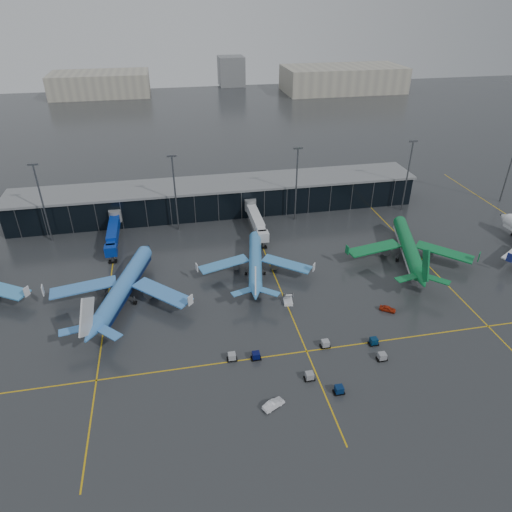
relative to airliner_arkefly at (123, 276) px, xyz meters
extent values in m
plane|color=#282B2D|center=(30.19, -13.23, -6.83)|extent=(600.00, 600.00, 0.00)
cube|color=black|center=(30.19, 48.77, -1.83)|extent=(140.00, 16.00, 10.00)
cube|color=slate|center=(30.19, 48.77, 3.47)|extent=(142.00, 17.00, 0.80)
cylinder|color=#595B60|center=(-4.81, 40.27, -1.63)|extent=(4.00, 4.00, 4.00)
cube|color=navy|center=(-4.81, 26.77, -2.43)|extent=(3.00, 24.00, 3.00)
cylinder|color=#595B60|center=(-4.81, 19.27, -5.53)|extent=(1.00, 1.00, 2.60)
cylinder|color=#595B60|center=(40.19, 40.27, -1.63)|extent=(4.00, 4.00, 4.00)
cube|color=silver|center=(40.19, 26.77, -2.43)|extent=(3.00, 24.00, 3.00)
cylinder|color=#595B60|center=(40.19, 19.27, -5.53)|extent=(1.00, 1.00, 2.60)
cylinder|color=#595B60|center=(-24.81, 36.77, 5.67)|extent=(0.50, 0.50, 25.00)
cube|color=#595B60|center=(-24.81, 36.77, 18.37)|extent=(3.00, 0.40, 0.60)
cylinder|color=#595B60|center=(15.19, 36.77, 5.67)|extent=(0.50, 0.50, 25.00)
cube|color=#595B60|center=(15.19, 36.77, 18.37)|extent=(3.00, 0.40, 0.60)
cylinder|color=#595B60|center=(55.19, 36.77, 5.67)|extent=(0.50, 0.50, 25.00)
cube|color=#595B60|center=(55.19, 36.77, 18.37)|extent=(3.00, 0.40, 0.60)
cylinder|color=#595B60|center=(95.19, 36.77, 5.67)|extent=(0.50, 0.50, 25.00)
cube|color=#595B60|center=(95.19, 36.77, 18.37)|extent=(3.00, 0.40, 0.60)
cylinder|color=#595B60|center=(135.19, 36.77, 5.67)|extent=(0.50, 0.50, 25.00)
cube|color=#B2AD99|center=(150.19, 246.77, 2.17)|extent=(90.00, 42.00, 18.00)
cube|color=#B2AD99|center=(-29.81, 266.77, 1.17)|extent=(70.00, 38.00, 16.00)
cube|color=#B2AD99|center=(70.19, 286.77, 4.17)|extent=(20.00, 20.00, 22.00)
cube|color=gold|center=(-4.81, 6.77, -6.82)|extent=(0.30, 120.00, 0.02)
cube|color=gold|center=(40.19, 6.77, -6.82)|extent=(0.30, 120.00, 0.02)
cube|color=gold|center=(85.19, 6.77, -6.82)|extent=(0.30, 120.00, 0.02)
cube|color=gold|center=(40.19, -28.23, -6.82)|extent=(220.00, 0.30, 0.02)
cube|color=black|center=(44.68, -27.56, -6.65)|extent=(2.20, 1.50, 0.36)
cube|color=gray|center=(44.68, -27.56, -5.88)|extent=(1.60, 1.50, 1.50)
cube|color=black|center=(55.66, -28.92, -6.65)|extent=(2.20, 1.50, 0.36)
cube|color=#052242|center=(55.66, -28.92, -5.88)|extent=(1.60, 1.50, 1.50)
cube|color=black|center=(55.42, -33.86, -6.65)|extent=(2.20, 1.50, 0.36)
cube|color=gray|center=(55.42, -33.86, -5.88)|extent=(1.60, 1.50, 1.50)
cube|color=black|center=(28.69, -28.36, -6.65)|extent=(2.20, 1.50, 0.36)
cube|color=#050A3F|center=(28.69, -28.36, -5.88)|extent=(1.60, 1.50, 1.50)
cube|color=black|center=(38.34, -36.36, -6.65)|extent=(2.20, 1.50, 0.36)
cube|color=gray|center=(38.34, -36.36, -5.88)|extent=(1.60, 1.50, 1.50)
cube|color=black|center=(23.51, -27.65, -6.65)|extent=(2.20, 1.50, 0.36)
cube|color=gray|center=(23.51, -27.65, -5.88)|extent=(1.60, 1.50, 1.50)
cube|color=black|center=(43.02, -41.02, -6.65)|extent=(2.20, 1.50, 0.36)
cube|color=#051C44|center=(43.02, -41.02, -5.88)|extent=(1.60, 1.50, 1.50)
cube|color=white|center=(40.65, -9.88, -6.43)|extent=(2.56, 3.44, 0.80)
cube|color=white|center=(40.65, -9.88, -4.53)|extent=(1.92, 3.00, 2.29)
imported|color=#A9250D|center=(64.16, -17.99, -6.15)|extent=(4.16, 3.62, 1.35)
imported|color=white|center=(29.45, -41.98, -6.08)|extent=(4.79, 3.51, 1.51)
camera|label=1|loc=(14.45, -100.90, 63.05)|focal=32.00mm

